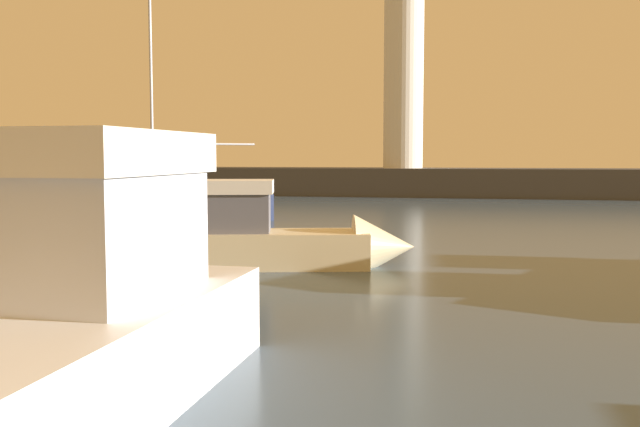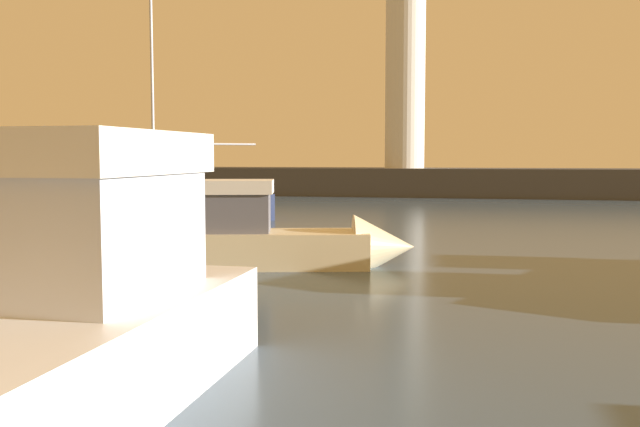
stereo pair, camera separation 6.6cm
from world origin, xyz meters
TOP-DOWN VIEW (x-y plane):
  - ground_plane at (0.00, 24.45)m, footprint 220.00×220.00m
  - breakwater at (0.00, 48.89)m, footprint 75.74×4.60m
  - lighthouse at (-2.49, 48.89)m, footprint 2.73×2.73m
  - motorboat_1 at (-2.55, 16.62)m, footprint 6.89×3.22m
  - motorboat_3 at (-2.39, 4.98)m, footprint 2.52×8.20m
  - sailboat_moored at (-10.16, 27.01)m, footprint 7.60×7.23m

SIDE VIEW (x-z plane):
  - ground_plane at x=0.00m, z-range 0.00..0.00m
  - sailboat_moored at x=-10.16m, z-range -5.96..7.23m
  - motorboat_1 at x=-2.55m, z-range -0.59..1.97m
  - breakwater at x=0.00m, z-range 0.00..1.93m
  - motorboat_3 at x=-2.39m, z-range -0.84..2.79m
  - lighthouse at x=-2.49m, z-range 1.50..17.92m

